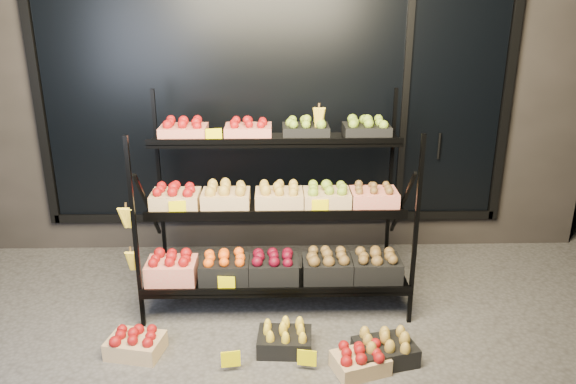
{
  "coord_description": "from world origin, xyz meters",
  "views": [
    {
      "loc": [
        -0.01,
        -3.57,
        2.41
      ],
      "look_at": [
        0.1,
        0.55,
        0.95
      ],
      "focal_mm": 35.0,
      "sensor_mm": 36.0,
      "label": 1
    }
  ],
  "objects_px": {
    "floor_crate_left": "(135,342)",
    "floor_crate_midleft": "(285,339)",
    "display_rack": "(274,209)",
    "floor_crate_midright": "(360,360)"
  },
  "relations": [
    {
      "from": "floor_crate_left",
      "to": "floor_crate_midright",
      "type": "bearing_deg",
      "value": 3.75
    },
    {
      "from": "display_rack",
      "to": "floor_crate_midright",
      "type": "relative_size",
      "value": 5.27
    },
    {
      "from": "display_rack",
      "to": "floor_crate_midright",
      "type": "bearing_deg",
      "value": -60.47
    },
    {
      "from": "floor_crate_left",
      "to": "display_rack",
      "type": "bearing_deg",
      "value": 50.43
    },
    {
      "from": "display_rack",
      "to": "floor_crate_left",
      "type": "distance_m",
      "value": 1.44
    },
    {
      "from": "floor_crate_left",
      "to": "floor_crate_midleft",
      "type": "bearing_deg",
      "value": 13.07
    },
    {
      "from": "display_rack",
      "to": "floor_crate_left",
      "type": "xyz_separation_m",
      "value": [
        -0.99,
        -0.78,
        -0.7
      ]
    },
    {
      "from": "floor_crate_left",
      "to": "floor_crate_midright",
      "type": "distance_m",
      "value": 1.58
    },
    {
      "from": "display_rack",
      "to": "floor_crate_midleft",
      "type": "relative_size",
      "value": 5.48
    },
    {
      "from": "display_rack",
      "to": "floor_crate_left",
      "type": "bearing_deg",
      "value": -141.78
    }
  ]
}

